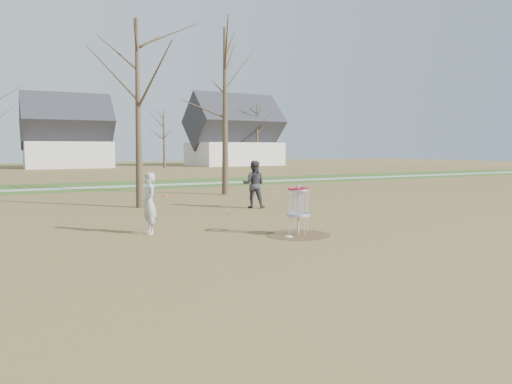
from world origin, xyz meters
TOP-DOWN VIEW (x-y plane):
  - ground at (0.00, 0.00)m, footprint 160.00×160.00m
  - green_band at (0.00, 21.00)m, footprint 160.00×8.00m
  - footpath at (0.00, 20.00)m, footprint 160.00×1.50m
  - dirt_circle at (0.00, 0.00)m, footprint 1.80×1.80m
  - player_standing at (-3.53, 2.18)m, footprint 0.41×0.63m
  - player_throwing at (1.97, 6.13)m, footprint 1.17×1.11m
  - disc_grounded at (-0.41, -0.17)m, footprint 0.22×0.22m
  - discs_in_play at (-0.79, 2.85)m, footprint 4.69×1.93m
  - disc_golf_basket at (0.00, 0.00)m, footprint 0.64×0.64m
  - bare_trees at (1.78, 35.79)m, footprint 52.62×44.98m
  - houses_row at (4.32, 52.56)m, footprint 56.51×10.01m

SIDE VIEW (x-z plane):
  - ground at x=0.00m, z-range 0.00..0.00m
  - green_band at x=0.00m, z-range 0.00..0.01m
  - dirt_circle at x=0.00m, z-range 0.00..0.01m
  - footpath at x=0.00m, z-range 0.01..0.02m
  - disc_grounded at x=-0.41m, z-range 0.01..0.03m
  - player_standing at x=-3.53m, z-range 0.00..1.72m
  - disc_golf_basket at x=0.00m, z-range 0.24..1.59m
  - player_throwing at x=1.97m, z-range 0.00..1.90m
  - discs_in_play at x=-0.79m, z-range 0.82..1.11m
  - houses_row at x=4.32m, z-range -0.11..7.15m
  - bare_trees at x=1.78m, z-range 0.85..9.85m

